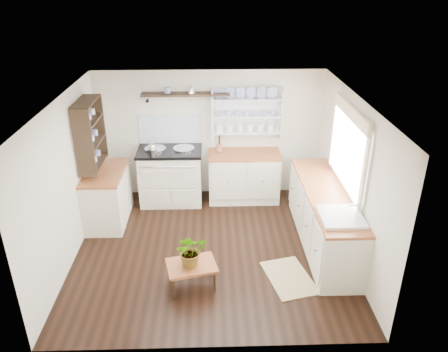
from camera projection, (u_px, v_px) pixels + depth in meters
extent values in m
cube|color=black|center=(211.00, 249.00, 6.60)|extent=(4.00, 3.80, 0.01)
cube|color=silver|center=(210.00, 134.00, 7.82)|extent=(4.00, 0.02, 2.30)
cube|color=silver|center=(351.00, 179.00, 6.17)|extent=(0.02, 3.80, 2.30)
cube|color=silver|center=(66.00, 183.00, 6.05)|extent=(0.02, 3.80, 2.30)
cube|color=white|center=(209.00, 100.00, 5.62)|extent=(4.00, 3.80, 0.01)
cube|color=white|center=(349.00, 152.00, 6.15)|extent=(0.04, 1.40, 1.00)
cube|color=white|center=(347.00, 152.00, 6.15)|extent=(0.02, 1.50, 1.10)
cube|color=#FFE9CB|center=(351.00, 112.00, 5.90)|extent=(0.04, 1.55, 0.18)
cube|color=beige|center=(171.00, 177.00, 7.80)|extent=(1.08, 0.70, 0.95)
cube|color=black|center=(170.00, 151.00, 7.58)|extent=(1.12, 0.74, 0.05)
cylinder|color=silver|center=(155.00, 149.00, 7.56)|extent=(0.37, 0.37, 0.03)
cylinder|color=silver|center=(184.00, 148.00, 7.57)|extent=(0.37, 0.37, 0.03)
cylinder|color=silver|center=(168.00, 167.00, 7.29)|extent=(0.97, 0.02, 0.02)
cube|color=white|center=(244.00, 177.00, 7.88)|extent=(1.25, 0.60, 0.88)
cube|color=brown|center=(244.00, 154.00, 7.69)|extent=(1.27, 0.63, 0.04)
cube|color=white|center=(324.00, 219.00, 6.55)|extent=(0.60, 2.40, 0.88)
cube|color=brown|center=(327.00, 193.00, 6.36)|extent=(0.62, 2.43, 0.04)
cube|color=white|center=(340.00, 224.00, 5.72)|extent=(0.55, 0.60, 0.28)
cylinder|color=silver|center=(357.00, 211.00, 5.64)|extent=(0.02, 0.02, 0.22)
cube|color=white|center=(107.00, 197.00, 7.18)|extent=(0.60, 1.10, 0.88)
cube|color=brown|center=(104.00, 173.00, 6.99)|extent=(0.62, 1.13, 0.04)
cube|color=white|center=(247.00, 113.00, 7.65)|extent=(1.20, 0.03, 0.90)
cube|color=white|center=(247.00, 114.00, 7.57)|extent=(1.20, 0.22, 0.02)
cylinder|color=navy|center=(247.00, 99.00, 7.47)|extent=(0.20, 0.02, 0.20)
cube|color=black|center=(186.00, 94.00, 7.37)|extent=(1.50, 0.24, 0.04)
cone|color=black|center=(148.00, 100.00, 7.46)|extent=(0.06, 0.20, 0.06)
cone|color=black|center=(224.00, 99.00, 7.49)|extent=(0.06, 0.20, 0.06)
cube|color=black|center=(90.00, 133.00, 6.70)|extent=(0.28, 0.80, 1.05)
cylinder|color=#A65A3C|center=(219.00, 148.00, 7.71)|extent=(0.11, 0.11, 0.13)
cube|color=brown|center=(192.00, 266.00, 5.70)|extent=(0.72, 0.58, 0.04)
cylinder|color=black|center=(174.00, 288.00, 5.56)|extent=(0.04, 0.04, 0.30)
cylinder|color=black|center=(170.00, 271.00, 5.87)|extent=(0.04, 0.04, 0.30)
cylinder|color=black|center=(215.00, 281.00, 5.68)|extent=(0.04, 0.04, 0.30)
cylinder|color=black|center=(209.00, 265.00, 5.99)|extent=(0.04, 0.04, 0.30)
imported|color=#3F7233|center=(191.00, 250.00, 5.60)|extent=(0.48, 0.44, 0.44)
cube|color=#917A54|center=(289.00, 278.00, 5.98)|extent=(0.74, 0.96, 0.02)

